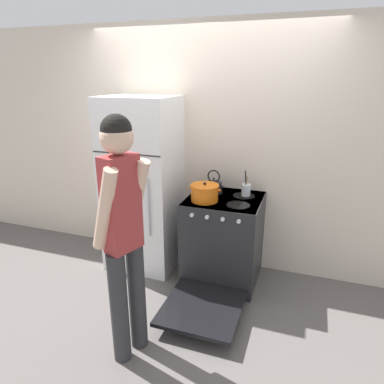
# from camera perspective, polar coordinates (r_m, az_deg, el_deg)

# --- Properties ---
(ground_plane) EXTENTS (14.00, 14.00, 0.00)m
(ground_plane) POSITION_cam_1_polar(r_m,az_deg,el_deg) (4.10, 2.10, -10.77)
(ground_plane) COLOR #5B5654
(wall_back) EXTENTS (10.00, 0.06, 2.55)m
(wall_back) POSITION_cam_1_polar(r_m,az_deg,el_deg) (3.67, 2.48, 7.03)
(wall_back) COLOR beige
(wall_back) RESTS_ON ground_plane
(refrigerator) EXTENTS (0.74, 0.65, 1.84)m
(refrigerator) POSITION_cam_1_polar(r_m,az_deg,el_deg) (3.68, -8.24, 1.13)
(refrigerator) COLOR white
(refrigerator) RESTS_ON ground_plane
(stove_range) EXTENTS (0.73, 1.39, 0.89)m
(stove_range) POSITION_cam_1_polar(r_m,az_deg,el_deg) (3.50, 5.08, -8.12)
(stove_range) COLOR #232326
(stove_range) RESTS_ON ground_plane
(dutch_oven_pot) EXTENTS (0.31, 0.27, 0.19)m
(dutch_oven_pot) POSITION_cam_1_polar(r_m,az_deg,el_deg) (3.25, 2.12, -0.13)
(dutch_oven_pot) COLOR orange
(dutch_oven_pot) RESTS_ON stove_range
(tea_kettle) EXTENTS (0.21, 0.17, 0.24)m
(tea_kettle) POSITION_cam_1_polar(r_m,az_deg,el_deg) (3.49, 3.64, 1.09)
(tea_kettle) COLOR black
(tea_kettle) RESTS_ON stove_range
(utensil_jar) EXTENTS (0.09, 0.09, 0.26)m
(utensil_jar) POSITION_cam_1_polar(r_m,az_deg,el_deg) (3.43, 8.99, 0.43)
(utensil_jar) COLOR silver
(utensil_jar) RESTS_ON stove_range
(person) EXTENTS (0.37, 0.43, 1.81)m
(person) POSITION_cam_1_polar(r_m,az_deg,el_deg) (2.39, -11.39, -6.15)
(person) COLOR #2D2D30
(person) RESTS_ON ground_plane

